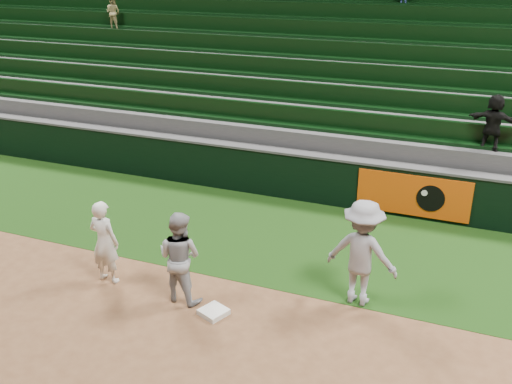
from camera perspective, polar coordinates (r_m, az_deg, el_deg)
ground at (r=10.50m, az=-5.35°, el=-11.03°), size 70.00×70.00×0.00m
foul_grass at (r=12.87m, az=0.64°, el=-4.13°), size 36.00×4.20×0.01m
first_base at (r=10.18m, az=-4.26°, el=-11.87°), size 0.55×0.55×0.10m
first_baseman at (r=11.08m, az=-14.92°, el=-4.85°), size 0.63×0.43×1.66m
baserunner at (r=10.24m, az=-7.64°, el=-6.45°), size 0.90×0.74×1.72m
base_coach at (r=10.17m, az=10.55°, el=-6.02°), size 1.34×0.86×1.97m
field_wall at (r=14.51m, az=3.87°, el=1.74°), size 36.00×0.45×1.25m
stadium_seating at (r=17.67m, az=7.72°, el=9.06°), size 36.00×5.95×5.46m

